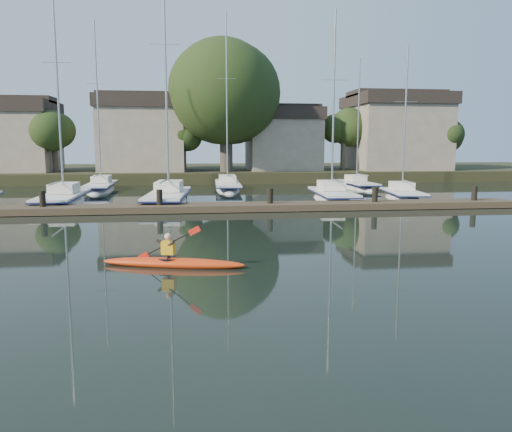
{
  "coord_description": "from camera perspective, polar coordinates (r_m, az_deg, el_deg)",
  "views": [
    {
      "loc": [
        -1.19,
        -13.0,
        3.6
      ],
      "look_at": [
        0.89,
        3.51,
        1.2
      ],
      "focal_mm": 35.0,
      "sensor_mm": 36.0,
      "label": 1
    }
  ],
  "objects": [
    {
      "name": "sailboat_1",
      "position": [
        32.35,
        -21.16,
        0.91
      ],
      "size": [
        2.41,
        8.88,
        14.44
      ],
      "rotation": [
        0.0,
        0.0,
        0.03
      ],
      "color": "white",
      "rests_on": "ground"
    },
    {
      "name": "sailboat_5",
      "position": [
        41.16,
        -17.28,
        2.56
      ],
      "size": [
        2.29,
        8.6,
        14.13
      ],
      "rotation": [
        0.0,
        0.0,
        0.04
      ],
      "color": "white",
      "rests_on": "ground"
    },
    {
      "name": "kayak",
      "position": [
        15.06,
        -9.52,
        -5.08
      ],
      "size": [
        4.38,
        1.66,
        1.4
      ],
      "rotation": [
        0.0,
        0.0,
        -0.25
      ],
      "color": "red",
      "rests_on": "ground"
    },
    {
      "name": "sailboat_7",
      "position": [
        42.02,
        11.48,
        2.88
      ],
      "size": [
        2.08,
        7.25,
        11.61
      ],
      "rotation": [
        0.0,
        0.0,
        0.03
      ],
      "color": "white",
      "rests_on": "ground"
    },
    {
      "name": "sailboat_6",
      "position": [
        40.17,
        -3.27,
        2.8
      ],
      "size": [
        2.3,
        9.45,
        14.93
      ],
      "rotation": [
        0.0,
        0.0,
        -0.04
      ],
      "color": "white",
      "rests_on": "ground"
    },
    {
      "name": "sailboat_4",
      "position": [
        34.49,
        16.39,
        1.57
      ],
      "size": [
        2.87,
        6.72,
        11.07
      ],
      "rotation": [
        0.0,
        0.0,
        -0.14
      ],
      "color": "white",
      "rests_on": "ground"
    },
    {
      "name": "dock",
      "position": [
        27.24,
        -4.63,
        1.01
      ],
      "size": [
        34.0,
        2.0,
        1.8
      ],
      "color": "#4F3E2D",
      "rests_on": "ground"
    },
    {
      "name": "ground",
      "position": [
        13.54,
        -1.9,
        -7.22
      ],
      "size": [
        160.0,
        160.0,
        0.0
      ],
      "primitive_type": "plane",
      "color": "black",
      "rests_on": "ground"
    },
    {
      "name": "sailboat_2",
      "position": [
        31.36,
        -9.97,
        1.11
      ],
      "size": [
        3.02,
        10.04,
        16.39
      ],
      "rotation": [
        0.0,
        0.0,
        -0.07
      ],
      "color": "white",
      "rests_on": "ground"
    },
    {
      "name": "shore",
      "position": [
        53.36,
        -4.22,
        7.78
      ],
      "size": [
        90.0,
        25.25,
        12.75
      ],
      "color": "#242E17",
      "rests_on": "ground"
    },
    {
      "name": "sailboat_3",
      "position": [
        32.67,
        8.7,
        1.43
      ],
      "size": [
        2.61,
        8.32,
        13.24
      ],
      "rotation": [
        0.0,
        0.0,
        -0.06
      ],
      "color": "white",
      "rests_on": "ground"
    }
  ]
}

